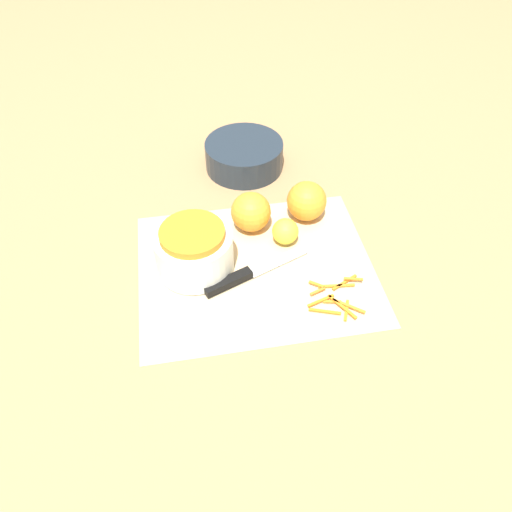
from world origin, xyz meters
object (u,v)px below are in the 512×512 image
orange_left (251,212)px  lemon (285,231)px  bowl_speckled (194,249)px  orange_right (307,201)px  bowl_dark (244,155)px  knife (239,277)px

orange_left → lemon: 0.08m
bowl_speckled → orange_left: bowl_speckled is taller
orange_right → lemon: bearing=-131.2°
orange_left → orange_right: size_ratio=0.99×
bowl_dark → orange_right: size_ratio=2.20×
bowl_dark → orange_right: (0.10, -0.20, 0.01)m
knife → lemon: 0.14m
bowl_speckled → bowl_dark: 0.34m
orange_left → lemon: (0.06, -0.05, -0.01)m
knife → lemon: lemon is taller
lemon → bowl_speckled: bearing=-168.0°
bowl_speckled → knife: 0.10m
lemon → bowl_dark: bearing=98.5°
knife → orange_right: orange_right is taller
orange_left → orange_right: bearing=6.5°
bowl_dark → knife: bowl_dark is taller
bowl_dark → knife: 0.37m
bowl_speckled → bowl_dark: size_ratio=0.81×
knife → lemon: size_ratio=4.03×
orange_right → lemon: orange_right is taller
orange_right → lemon: 0.09m
bowl_speckled → orange_right: bearing=23.7°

